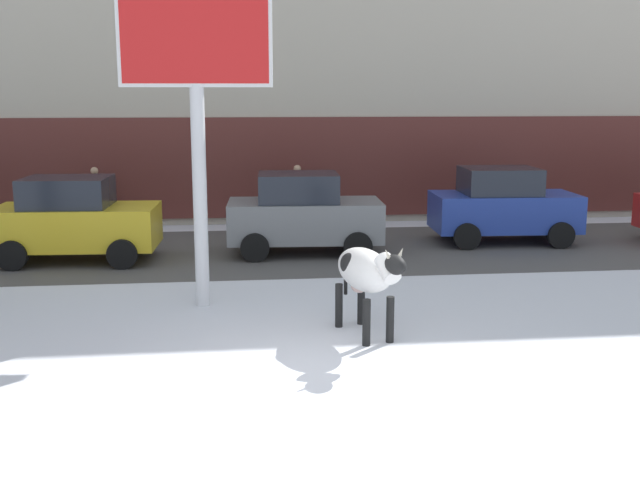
% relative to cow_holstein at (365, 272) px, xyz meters
% --- Properties ---
extents(ground_plane, '(120.00, 120.00, 0.00)m').
position_rel_cow_holstein_xyz_m(ground_plane, '(-0.90, -1.74, -1.00)').
color(ground_plane, white).
extents(road_strip, '(60.00, 5.60, 0.01)m').
position_rel_cow_holstein_xyz_m(road_strip, '(-0.90, 6.47, -1.00)').
color(road_strip, '#514F4C').
rests_on(road_strip, ground).
extents(building_facade, '(44.00, 6.10, 13.00)m').
position_rel_cow_holstein_xyz_m(building_facade, '(-0.90, 13.31, 5.48)').
color(building_facade, '#BCB29E').
rests_on(building_facade, ground).
extents(cow_holstein, '(0.97, 1.93, 1.54)m').
position_rel_cow_holstein_xyz_m(cow_holstein, '(0.00, 0.00, 0.00)').
color(cow_holstein, silver).
rests_on(cow_holstein, ground).
extents(billboard, '(2.53, 0.38, 5.56)m').
position_rel_cow_holstein_xyz_m(billboard, '(-2.52, 1.96, 3.31)').
color(billboard, silver).
rests_on(billboard, ground).
extents(car_yellow_hatchback, '(3.58, 2.06, 1.86)m').
position_rel_cow_holstein_xyz_m(car_yellow_hatchback, '(-5.44, 5.87, -0.07)').
color(car_yellow_hatchback, gold).
rests_on(car_yellow_hatchback, ground).
extents(car_grey_hatchback, '(3.58, 2.06, 1.86)m').
position_rel_cow_holstein_xyz_m(car_grey_hatchback, '(-0.38, 6.15, -0.07)').
color(car_grey_hatchback, slate).
rests_on(car_grey_hatchback, ground).
extents(car_blue_hatchback, '(3.58, 2.06, 1.86)m').
position_rel_cow_holstein_xyz_m(car_blue_hatchback, '(4.65, 6.91, -0.07)').
color(car_blue_hatchback, '#233D9E').
rests_on(car_blue_hatchback, ground).
extents(pedestrian_near_billboard, '(0.36, 0.24, 1.73)m').
position_rel_cow_holstein_xyz_m(pedestrian_near_billboard, '(-5.64, 9.60, -0.12)').
color(pedestrian_near_billboard, '#282833').
rests_on(pedestrian_near_billboard, ground).
extents(pedestrian_by_cars, '(0.36, 0.24, 1.73)m').
position_rel_cow_holstein_xyz_m(pedestrian_by_cars, '(-0.23, 9.60, -0.12)').
color(pedestrian_by_cars, '#282833').
rests_on(pedestrian_by_cars, ground).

